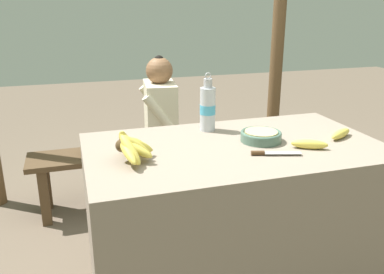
{
  "coord_description": "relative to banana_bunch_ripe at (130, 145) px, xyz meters",
  "views": [
    {
      "loc": [
        -0.68,
        -1.57,
        1.4
      ],
      "look_at": [
        -0.19,
        0.05,
        0.83
      ],
      "focal_mm": 38.0,
      "sensor_mm": 36.0,
      "label": 1
    }
  ],
  "objects": [
    {
      "name": "loose_banana_front",
      "position": [
        0.76,
        -0.09,
        -0.04
      ],
      "size": [
        0.16,
        0.11,
        0.04
      ],
      "rotation": [
        0.0,
        0.0,
        -0.49
      ],
      "color": "#E0C64C",
      "rests_on": "market_counter"
    },
    {
      "name": "knife",
      "position": [
        0.56,
        -0.11,
        -0.05
      ],
      "size": [
        0.21,
        0.08,
        0.02
      ],
      "rotation": [
        0.0,
        0.0,
        -0.29
      ],
      "color": "#BCBCC1",
      "rests_on": "market_counter"
    },
    {
      "name": "water_bottle",
      "position": [
        0.43,
        0.29,
        0.05
      ],
      "size": [
        0.08,
        0.08,
        0.29
      ],
      "color": "silver",
      "rests_on": "market_counter"
    },
    {
      "name": "wooden_bench",
      "position": [
        0.32,
        1.14,
        -0.51
      ],
      "size": [
        1.7,
        0.32,
        0.42
      ],
      "color": "#4C3823",
      "rests_on": "ground_plane"
    },
    {
      "name": "banana_bunch_ripe",
      "position": [
        0.0,
        0.0,
        0.0
      ],
      "size": [
        0.17,
        0.28,
        0.14
      ],
      "color": "#4C381E",
      "rests_on": "market_counter"
    },
    {
      "name": "market_counter",
      "position": [
        0.47,
        0.05,
        -0.46
      ],
      "size": [
        1.32,
        0.75,
        0.79
      ],
      "color": "gray",
      "rests_on": "ground_plane"
    },
    {
      "name": "banana_bunch_green",
      "position": [
        -0.12,
        1.14,
        -0.38
      ],
      "size": [
        0.15,
        0.26,
        0.12
      ],
      "color": "#4C381E",
      "rests_on": "wooden_bench"
    },
    {
      "name": "support_post_far",
      "position": [
        1.41,
        1.44,
        0.35
      ],
      "size": [
        0.1,
        0.1,
        2.41
      ],
      "color": "brown",
      "rests_on": "ground_plane"
    },
    {
      "name": "seated_vendor",
      "position": [
        0.32,
        1.11,
        -0.25
      ],
      "size": [
        0.43,
        0.41,
        1.07
      ],
      "rotation": [
        0.0,
        0.0,
        3.03
      ],
      "color": "#473828",
      "rests_on": "ground_plane"
    },
    {
      "name": "loose_banana_side",
      "position": [
        0.98,
        -0.01,
        -0.04
      ],
      "size": [
        0.16,
        0.11,
        0.04
      ],
      "rotation": [
        0.0,
        0.0,
        0.49
      ],
      "color": "#E0C64C",
      "rests_on": "market_counter"
    },
    {
      "name": "serving_bowl",
      "position": [
        0.61,
        0.06,
        -0.04
      ],
      "size": [
        0.19,
        0.19,
        0.05
      ],
      "color": "#4C6B5B",
      "rests_on": "market_counter"
    }
  ]
}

